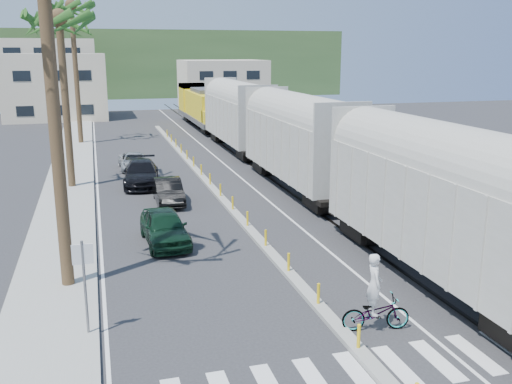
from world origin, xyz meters
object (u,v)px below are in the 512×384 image
(cyclist, at_px, (375,306))
(street_sign, at_px, (84,275))
(car_lead, at_px, (164,227))
(car_second, at_px, (168,191))

(cyclist, bearing_deg, street_sign, 86.84)
(street_sign, height_order, car_lead, street_sign)
(street_sign, relative_size, cyclist, 1.22)
(car_lead, bearing_deg, street_sign, -115.20)
(street_sign, distance_m, cyclist, 8.66)
(street_sign, relative_size, car_second, 0.72)
(street_sign, height_order, cyclist, street_sign)
(car_lead, xyz_separation_m, cyclist, (5.13, -9.83, 0.02))
(street_sign, xyz_separation_m, car_lead, (3.24, 7.91, -1.21))
(street_sign, height_order, car_second, street_sign)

